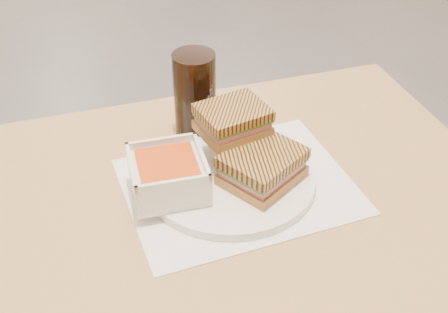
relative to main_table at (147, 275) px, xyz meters
name	(u,v)px	position (x,y,z in m)	size (l,w,h in m)	color
main_table	(147,275)	(0.00, 0.00, 0.00)	(1.27, 0.83, 0.75)	#9E824D
tray_liner	(239,186)	(0.17, 0.02, 0.11)	(0.38, 0.30, 0.00)	white
plate	(230,177)	(0.17, 0.04, 0.12)	(0.28, 0.28, 0.02)	white
soup_bowl	(168,176)	(0.06, 0.04, 0.16)	(0.13, 0.13, 0.06)	white
panini_lower	(262,166)	(0.21, 0.01, 0.16)	(0.15, 0.14, 0.05)	#AB7940
panini_upper	(233,120)	(0.19, 0.08, 0.21)	(0.11, 0.10, 0.05)	#AB7940
cola_glass	(195,96)	(0.17, 0.19, 0.19)	(0.08, 0.08, 0.16)	black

